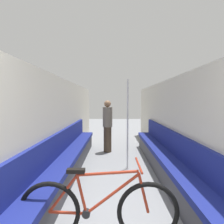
% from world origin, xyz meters
% --- Properties ---
extents(wall_left, '(0.10, 9.33, 2.12)m').
position_xyz_m(wall_left, '(-1.29, 3.06, 1.06)').
color(wall_left, beige).
rests_on(wall_left, ground).
extents(wall_right, '(0.10, 9.33, 2.12)m').
position_xyz_m(wall_right, '(1.29, 3.06, 1.06)').
color(wall_right, beige).
rests_on(wall_right, ground).
extents(bench_seat_row_left, '(0.42, 5.19, 0.96)m').
position_xyz_m(bench_seat_row_left, '(-1.05, 2.96, 0.33)').
color(bench_seat_row_left, '#3D3D42').
rests_on(bench_seat_row_left, ground).
extents(bench_seat_row_right, '(0.42, 5.19, 0.96)m').
position_xyz_m(bench_seat_row_right, '(1.05, 2.96, 0.33)').
color(bench_seat_row_right, '#3D3D42').
rests_on(bench_seat_row_right, ground).
extents(bicycle, '(1.82, 0.46, 0.91)m').
position_xyz_m(bicycle, '(-0.24, 1.32, 0.37)').
color(bicycle, black).
rests_on(bicycle, ground).
extents(grab_pole_near, '(0.08, 0.08, 2.10)m').
position_xyz_m(grab_pole_near, '(0.26, 3.48, 1.02)').
color(grab_pole_near, gray).
rests_on(grab_pole_near, ground).
extents(passenger_standing, '(0.30, 0.30, 1.62)m').
position_xyz_m(passenger_standing, '(-0.26, 4.87, 0.84)').
color(passenger_standing, '#473828').
rests_on(passenger_standing, ground).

